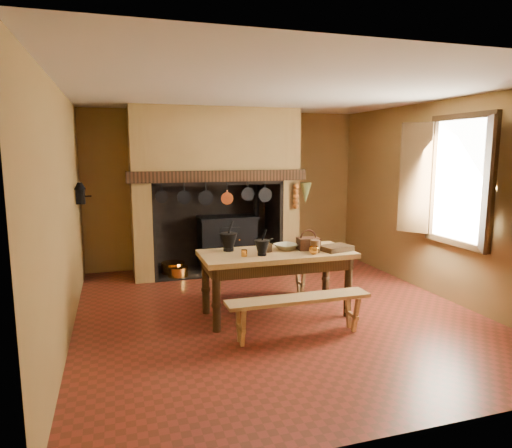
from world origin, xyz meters
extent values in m
plane|color=maroon|center=(0.00, 0.00, 0.00)|extent=(5.50, 5.50, 0.00)
plane|color=silver|center=(0.00, 0.00, 2.80)|extent=(5.50, 5.50, 0.00)
cube|color=olive|center=(0.00, 2.75, 1.40)|extent=(5.00, 0.02, 2.80)
cube|color=olive|center=(-2.50, 0.00, 1.40)|extent=(0.02, 5.50, 2.80)
cube|color=olive|center=(2.50, 0.00, 1.40)|extent=(0.02, 5.50, 2.80)
cube|color=olive|center=(0.00, -2.75, 1.40)|extent=(5.00, 0.02, 2.80)
cube|color=olive|center=(-1.55, 2.30, 1.40)|extent=(0.30, 0.90, 2.80)
cube|color=olive|center=(0.95, 2.30, 1.40)|extent=(0.30, 0.90, 2.80)
cube|color=olive|center=(-0.30, 2.30, 2.20)|extent=(2.20, 0.90, 1.20)
cube|color=#331B0E|center=(-0.30, 1.90, 1.69)|extent=(2.95, 0.22, 0.18)
cube|color=black|center=(-0.30, 2.72, 0.80)|extent=(2.20, 0.06, 1.60)
cube|color=black|center=(-0.30, 2.30, 0.01)|extent=(2.20, 0.90, 0.02)
cube|color=black|center=(-0.05, 2.45, 0.45)|extent=(1.00, 0.50, 0.90)
cube|color=black|center=(-0.05, 2.43, 0.92)|extent=(1.04, 0.54, 0.04)
cube|color=black|center=(-0.05, 2.19, 0.55)|extent=(0.35, 0.02, 0.45)
cylinder|color=black|center=(0.50, 2.45, 1.25)|extent=(0.10, 0.10, 0.70)
cylinder|color=gold|center=(-0.20, 2.17, 0.55)|extent=(0.03, 0.03, 0.03)
cylinder|color=gold|center=(0.10, 2.17, 0.55)|extent=(0.03, 0.03, 0.03)
cylinder|color=gold|center=(-1.05, 2.30, 0.10)|extent=(0.40, 0.40, 0.20)
cylinder|color=gold|center=(-1.00, 2.05, 0.09)|extent=(0.34, 0.34, 0.18)
cube|color=black|center=(-1.25, 2.40, 0.08)|extent=(0.18, 0.18, 0.16)
cone|color=#5A642F|center=(1.18, 1.79, 1.38)|extent=(0.20, 0.20, 0.35)
cube|color=white|center=(2.48, -0.40, 1.70)|extent=(0.02, 1.00, 1.60)
cube|color=#352411|center=(2.45, -0.40, 2.54)|extent=(0.08, 1.16, 0.08)
cube|color=#352411|center=(2.45, -0.40, 0.86)|extent=(0.08, 1.16, 0.08)
cube|color=#352411|center=(2.25, -1.08, 1.70)|extent=(0.29, 0.39, 1.60)
cube|color=#352411|center=(2.25, 0.28, 1.70)|extent=(0.29, 0.39, 1.60)
cube|color=black|center=(-2.42, 1.55, 1.45)|extent=(0.12, 0.12, 0.22)
cone|color=black|center=(-2.42, 1.55, 1.60)|extent=(0.16, 0.16, 0.10)
cylinder|color=black|center=(-2.33, 1.55, 1.45)|extent=(0.12, 0.02, 0.02)
cube|color=tan|center=(-0.03, -0.10, 0.80)|extent=(1.92, 0.85, 0.06)
cube|color=#352411|center=(-0.03, -0.10, 0.69)|extent=(1.79, 0.73, 0.15)
cylinder|color=#352411|center=(-0.88, -0.42, 0.38)|extent=(0.10, 0.10, 0.77)
cylinder|color=#352411|center=(0.83, -0.42, 0.38)|extent=(0.10, 0.10, 0.77)
cylinder|color=#352411|center=(-0.88, 0.22, 0.38)|extent=(0.10, 0.10, 0.77)
cylinder|color=#352411|center=(0.83, 0.22, 0.38)|extent=(0.10, 0.10, 0.77)
cube|color=tan|center=(-0.03, -0.84, 0.45)|extent=(1.67, 0.29, 0.04)
cube|color=tan|center=(-0.03, 0.58, 0.41)|extent=(1.53, 0.27, 0.04)
cylinder|color=black|center=(-0.60, 0.13, 0.85)|extent=(0.13, 0.13, 0.04)
cone|color=black|center=(-0.60, 0.13, 0.97)|extent=(0.23, 0.23, 0.19)
cylinder|color=black|center=(-0.57, 0.13, 1.13)|extent=(0.09, 0.04, 0.19)
cylinder|color=black|center=(-0.27, -0.24, 0.85)|extent=(0.11, 0.11, 0.03)
cone|color=black|center=(-0.27, -0.24, 0.94)|extent=(0.19, 0.19, 0.16)
cylinder|color=black|center=(-0.25, -0.24, 1.08)|extent=(0.08, 0.03, 0.15)
cube|color=#352411|center=(-0.16, -0.07, 0.89)|extent=(0.13, 0.13, 0.11)
cylinder|color=gold|center=(-0.16, -0.07, 0.95)|extent=(0.08, 0.08, 0.03)
cylinder|color=black|center=(-0.11, -0.07, 0.99)|extent=(0.09, 0.04, 0.03)
cylinder|color=gold|center=(-0.49, -0.23, 0.87)|extent=(0.10, 0.10, 0.08)
cylinder|color=gold|center=(-0.22, -0.08, 0.87)|extent=(0.08, 0.08, 0.08)
imported|color=#BEB992|center=(0.14, 0.00, 0.87)|extent=(0.37, 0.37, 0.07)
cylinder|color=brown|center=(0.42, -0.28, 0.91)|extent=(0.17, 0.17, 0.16)
cylinder|color=beige|center=(0.51, -0.13, 0.90)|extent=(0.09, 0.09, 0.13)
cube|color=#542B19|center=(0.41, -0.09, 0.91)|extent=(0.29, 0.22, 0.15)
torus|color=#542B19|center=(0.41, -0.09, 0.99)|extent=(0.22, 0.04, 0.22)
cube|color=#352411|center=(0.72, -0.26, 0.87)|extent=(0.43, 0.35, 0.07)
imported|color=gold|center=(0.36, -0.37, 0.88)|extent=(0.14, 0.14, 0.10)
camera|label=1|loc=(-1.95, -5.40, 2.09)|focal=32.00mm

